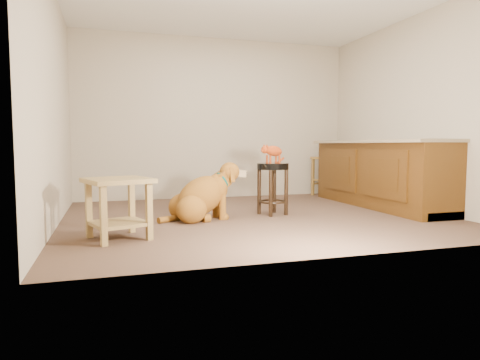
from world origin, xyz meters
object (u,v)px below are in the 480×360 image
object	(u,v)px
wood_stool	(325,176)
golden_retriever	(202,197)
padded_stool	(273,178)
side_table	(118,199)
tabby_kitten	(272,152)

from	to	relation	value
wood_stool	golden_retriever	size ratio (longest dim) A/B	0.60
padded_stool	golden_retriever	bearing A→B (deg)	-172.65
padded_stool	side_table	distance (m)	2.07
padded_stool	tabby_kitten	xyz separation A→B (m)	(-0.01, -0.00, 0.33)
padded_stool	tabby_kitten	size ratio (longest dim) A/B	1.66
golden_retriever	tabby_kitten	distance (m)	1.06
golden_retriever	tabby_kitten	xyz separation A→B (m)	(0.92, 0.12, 0.52)
side_table	padded_stool	bearing A→B (deg)	25.22
padded_stool	side_table	xyz separation A→B (m)	(-1.87, -0.88, -0.09)
padded_stool	tabby_kitten	world-z (taller)	tabby_kitten
tabby_kitten	padded_stool	bearing A→B (deg)	-5.72
wood_stool	side_table	size ratio (longest dim) A/B	0.96
wood_stool	golden_retriever	xyz separation A→B (m)	(-2.53, -1.76, -0.08)
golden_retriever	wood_stool	bearing A→B (deg)	23.87
side_table	golden_retriever	world-z (taller)	golden_retriever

